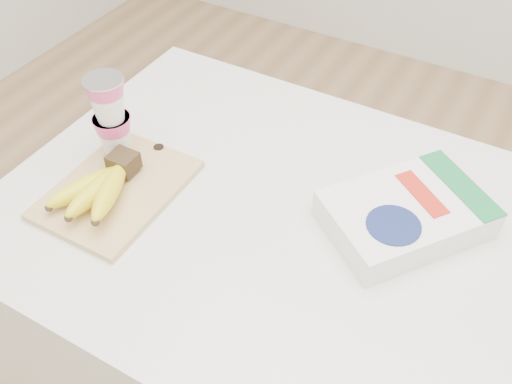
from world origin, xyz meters
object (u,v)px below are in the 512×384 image
table (300,353)px  cutting_board (117,189)px  bananas (100,186)px  yogurt_stack (110,115)px  cereal_box (406,214)px

table → cutting_board: (-0.34, -0.10, 0.42)m
bananas → yogurt_stack: bearing=115.3°
table → cereal_box: bearing=30.9°
bananas → cereal_box: (0.48, 0.20, -0.01)m
cutting_board → yogurt_stack: (-0.06, 0.07, 0.10)m
yogurt_stack → cutting_board: bearing=-52.9°
table → cutting_board: cutting_board is taller
cutting_board → bananas: size_ratio=1.49×
cereal_box → bananas: bearing=-120.2°
bananas → yogurt_stack: (-0.05, 0.10, 0.07)m
table → yogurt_stack: (-0.40, -0.02, 0.52)m
cutting_board → table: bearing=15.5°
cutting_board → bananas: (-0.01, -0.03, 0.03)m
bananas → yogurt_stack: 0.13m
table → yogurt_stack: size_ratio=6.65×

